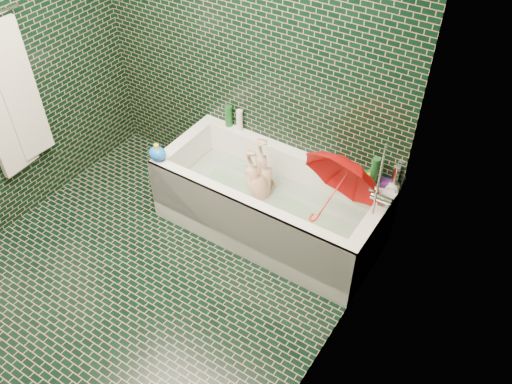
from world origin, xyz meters
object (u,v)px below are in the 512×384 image
Objects in this scene: rubber_duck at (370,177)px; bathtub at (269,210)px; child at (262,194)px; umbrella at (335,192)px; bath_toy at (157,153)px.

bathtub is at bearing -171.53° from rubber_duck.
bathtub reaches higher than child.
child is at bearing 158.90° from bathtub.
umbrella is at bearing -132.36° from rubber_duck.
rubber_duck is (0.72, 0.30, 0.28)m from child.
umbrella is 1.34m from bath_toy.
bath_toy is at bearing -175.73° from rubber_duck.
bathtub is 0.65m from umbrella.
bath_toy is at bearing -160.06° from bathtub.
bath_toy is (-1.30, -0.32, -0.01)m from umbrella.
child is 0.84m from bath_toy.
umbrella reaches higher than rubber_duck.
umbrella is 4.68× the size of rubber_duck.
umbrella reaches higher than child.
child is 5.44× the size of bath_toy.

